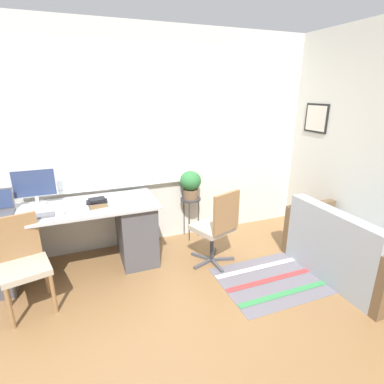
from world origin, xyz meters
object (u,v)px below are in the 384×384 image
(mouse, at_px, (64,212))
(office_chair_swivel, at_px, (217,226))
(monitor, at_px, (35,186))
(plant_stand, at_px, (191,202))
(book_stack, at_px, (98,204))
(couch_loveseat, at_px, (346,252))
(potted_plant, at_px, (191,183))
(keyboard, at_px, (35,217))
(desk_chair_wooden, at_px, (23,262))

(mouse, distance_m, office_chair_swivel, 1.64)
(monitor, xyz_separation_m, plant_stand, (1.83, 0.06, -0.46))
(book_stack, xyz_separation_m, office_chair_swivel, (1.25, -0.28, -0.34))
(mouse, xyz_separation_m, office_chair_swivel, (1.59, -0.31, -0.30))
(office_chair_swivel, height_order, couch_loveseat, office_chair_swivel)
(potted_plant, bearing_deg, office_chair_swivel, -87.54)
(potted_plant, bearing_deg, couch_loveseat, -49.30)
(book_stack, bearing_deg, plant_stand, 21.20)
(keyboard, bearing_deg, office_chair_swivel, -9.06)
(keyboard, distance_m, office_chair_swivel, 1.90)
(mouse, distance_m, desk_chair_wooden, 0.59)
(book_stack, relative_size, office_chair_swivel, 0.24)
(couch_loveseat, xyz_separation_m, potted_plant, (-1.26, 1.47, 0.51))
(mouse, xyz_separation_m, plant_stand, (1.55, 0.44, -0.27))
(office_chair_swivel, xyz_separation_m, potted_plant, (-0.03, 0.75, 0.30))
(monitor, bearing_deg, office_chair_swivel, -20.30)
(book_stack, xyz_separation_m, plant_stand, (1.22, 0.47, -0.31))
(monitor, xyz_separation_m, potted_plant, (1.83, 0.06, -0.19))
(mouse, bearing_deg, couch_loveseat, -20.05)
(desk_chair_wooden, distance_m, potted_plant, 2.11)
(office_chair_swivel, xyz_separation_m, plant_stand, (-0.03, 0.75, 0.03))
(keyboard, xyz_separation_m, book_stack, (0.60, -0.02, 0.05))
(keyboard, bearing_deg, couch_loveseat, -18.22)
(desk_chair_wooden, bearing_deg, plant_stand, 8.42)
(mouse, relative_size, potted_plant, 0.17)
(book_stack, xyz_separation_m, desk_chair_wooden, (-0.71, -0.30, -0.35))
(office_chair_swivel, bearing_deg, couch_loveseat, 129.70)
(desk_chair_wooden, distance_m, plant_stand, 2.08)
(mouse, distance_m, couch_loveseat, 3.04)
(mouse, height_order, plant_stand, mouse)
(monitor, xyz_separation_m, office_chair_swivel, (1.86, -0.69, -0.49))
(mouse, height_order, book_stack, book_stack)
(book_stack, relative_size, plant_stand, 0.38)
(office_chair_swivel, bearing_deg, potted_plant, -107.54)
(monitor, relative_size, keyboard, 1.25)
(potted_plant, bearing_deg, desk_chair_wooden, -158.17)
(book_stack, bearing_deg, monitor, 145.75)
(potted_plant, bearing_deg, book_stack, -158.80)
(desk_chair_wooden, relative_size, plant_stand, 1.54)
(monitor, relative_size, couch_loveseat, 0.33)
(book_stack, distance_m, desk_chair_wooden, 0.85)
(book_stack, height_order, plant_stand, book_stack)
(monitor, height_order, couch_loveseat, monitor)
(book_stack, xyz_separation_m, couch_loveseat, (2.49, -0.99, -0.55))
(book_stack, height_order, potted_plant, potted_plant)
(mouse, bearing_deg, plant_stand, 15.86)
(mouse, distance_m, plant_stand, 1.64)
(keyboard, height_order, couch_loveseat, couch_loveseat)
(couch_loveseat, distance_m, potted_plant, 2.00)
(potted_plant, bearing_deg, mouse, -164.14)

